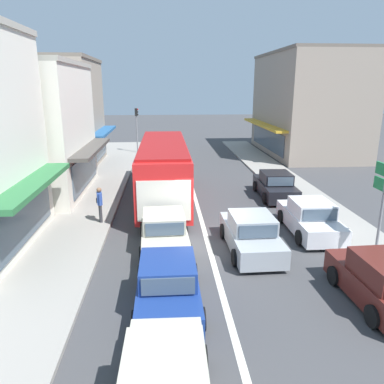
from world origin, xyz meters
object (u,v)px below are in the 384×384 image
at_px(city_bus, 164,166).
at_px(sedan_behind_bus_mid, 251,234).
at_px(traffic_light_downstreet, 137,123).
at_px(pedestrian_with_handbag_near, 100,202).
at_px(sedan_behind_bus_near, 164,232).
at_px(parked_sedan_kerb_third, 275,186).
at_px(parked_sedan_kerb_second, 310,218).
at_px(parked_hatchback_kerb_front, 381,282).
at_px(sedan_adjacent_lane_lead, 168,284).

xyz_separation_m(city_bus, sedan_behind_bus_mid, (3.34, -7.10, -1.22)).
height_order(traffic_light_downstreet, pedestrian_with_handbag_near, traffic_light_downstreet).
height_order(sedan_behind_bus_mid, traffic_light_downstreet, traffic_light_downstreet).
xyz_separation_m(sedan_behind_bus_near, parked_sedan_kerb_third, (6.37, 6.55, 0.00)).
height_order(parked_sedan_kerb_second, pedestrian_with_handbag_near, pedestrian_with_handbag_near).
bearing_deg(parked_sedan_kerb_third, traffic_light_downstreet, 120.34).
bearing_deg(parked_hatchback_kerb_front, traffic_light_downstreet, 108.55).
xyz_separation_m(traffic_light_downstreet, pedestrian_with_handbag_near, (-0.46, -18.81, -1.79)).
relative_size(sedan_behind_bus_mid, pedestrian_with_handbag_near, 2.59).
relative_size(sedan_behind_bus_mid, parked_sedan_kerb_second, 1.00).
relative_size(parked_sedan_kerb_second, pedestrian_with_handbag_near, 2.59).
distance_m(sedan_behind_bus_mid, parked_hatchback_kerb_front, 4.93).
height_order(parked_sedan_kerb_second, traffic_light_downstreet, traffic_light_downstreet).
bearing_deg(parked_sedan_kerb_third, sedan_behind_bus_near, -134.17).
bearing_deg(sedan_behind_bus_mid, sedan_adjacent_lane_lead, -132.40).
relative_size(parked_hatchback_kerb_front, traffic_light_downstreet, 0.89).
bearing_deg(parked_sedan_kerb_second, sedan_behind_bus_mid, -151.87).
bearing_deg(sedan_behind_bus_near, city_bus, 89.90).
xyz_separation_m(sedan_behind_bus_mid, parked_sedan_kerb_second, (2.95, 1.58, 0.00)).
relative_size(sedan_adjacent_lane_lead, traffic_light_downstreet, 1.00).
xyz_separation_m(sedan_behind_bus_mid, traffic_light_downstreet, (-5.80, 22.08, 2.19)).
relative_size(parked_sedan_kerb_third, traffic_light_downstreet, 1.01).
bearing_deg(sedan_behind_bus_mid, sedan_behind_bus_near, 171.95).
bearing_deg(city_bus, sedan_behind_bus_mid, -64.82).
height_order(parked_hatchback_kerb_front, pedestrian_with_handbag_near, pedestrian_with_handbag_near).
xyz_separation_m(parked_sedan_kerb_second, traffic_light_downstreet, (-8.75, 20.51, 2.19)).
bearing_deg(traffic_light_downstreet, parked_hatchback_kerb_front, -71.45).
relative_size(sedan_adjacent_lane_lead, sedan_behind_bus_near, 0.98).
height_order(sedan_behind_bus_near, sedan_behind_bus_mid, same).
xyz_separation_m(parked_sedan_kerb_second, pedestrian_with_handbag_near, (-9.21, 1.70, 0.40)).
bearing_deg(sedan_behind_bus_mid, city_bus, 115.18).
relative_size(sedan_behind_bus_mid, traffic_light_downstreet, 1.01).
xyz_separation_m(sedan_adjacent_lane_lead, parked_sedan_kerb_third, (6.26, 10.58, 0.00)).
distance_m(sedan_adjacent_lane_lead, sedan_behind_bus_near, 4.03).
bearing_deg(sedan_behind_bus_mid, pedestrian_with_handbag_near, 152.38).
bearing_deg(sedan_behind_bus_near, traffic_light_downstreet, 96.46).
xyz_separation_m(sedan_adjacent_lane_lead, pedestrian_with_handbag_near, (-3.02, 6.83, 0.40)).
height_order(parked_sedan_kerb_second, parked_sedan_kerb_third, same).
relative_size(parked_hatchback_kerb_front, parked_sedan_kerb_third, 0.88).
bearing_deg(parked_sedan_kerb_second, city_bus, 138.69).
distance_m(sedan_behind_bus_mid, parked_sedan_kerb_third, 7.65).
bearing_deg(sedan_adjacent_lane_lead, sedan_behind_bus_mid, 47.60).
bearing_deg(sedan_behind_bus_near, pedestrian_with_handbag_near, 136.07).
height_order(sedan_adjacent_lane_lead, parked_sedan_kerb_third, same).
bearing_deg(city_bus, sedan_adjacent_lane_lead, -89.47).
height_order(parked_hatchback_kerb_front, parked_sedan_kerb_second, parked_hatchback_kerb_front).
xyz_separation_m(city_bus, traffic_light_downstreet, (-2.46, 14.98, 0.97)).
distance_m(parked_hatchback_kerb_front, pedestrian_with_handbag_near, 11.70).
bearing_deg(sedan_behind_bus_mid, parked_sedan_kerb_second, 28.13).
bearing_deg(sedan_adjacent_lane_lead, city_bus, 90.53).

